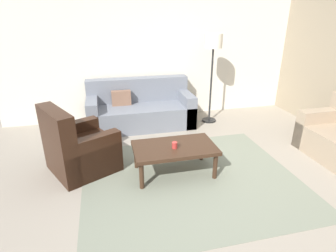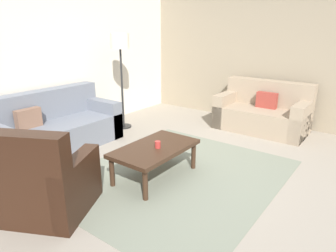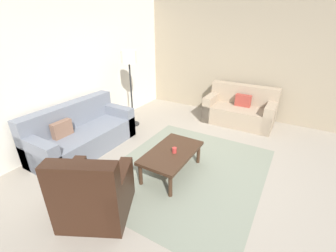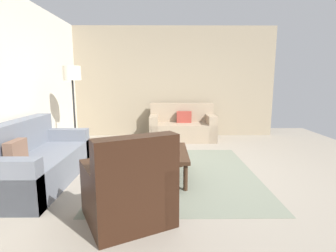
{
  "view_description": "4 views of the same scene",
  "coord_description": "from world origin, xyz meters",
  "px_view_note": "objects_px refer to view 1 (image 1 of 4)",
  "views": [
    {
      "loc": [
        -1.03,
        -2.97,
        2.06
      ],
      "look_at": [
        -0.26,
        0.22,
        0.7
      ],
      "focal_mm": 29.39,
      "sensor_mm": 36.0,
      "label": 1
    },
    {
      "loc": [
        -2.85,
        -2.0,
        1.82
      ],
      "look_at": [
        0.08,
        0.19,
        0.61
      ],
      "focal_mm": 32.35,
      "sensor_mm": 36.0,
      "label": 2
    },
    {
      "loc": [
        -2.86,
        -1.31,
        2.3
      ],
      "look_at": [
        -0.07,
        0.33,
        0.78
      ],
      "focal_mm": 24.32,
      "sensor_mm": 36.0,
      "label": 3
    },
    {
      "loc": [
        -4.0,
        0.2,
        1.45
      ],
      "look_at": [
        -0.03,
        0.17,
        0.76
      ],
      "focal_mm": 28.42,
      "sensor_mm": 36.0,
      "label": 4
    }
  ],
  "objects_px": {
    "couch_main": "(140,110)",
    "cup": "(175,145)",
    "armchair_leather": "(77,151)",
    "coffee_table": "(174,150)",
    "lamp_standing": "(213,50)"
  },
  "relations": [
    {
      "from": "lamp_standing",
      "to": "coffee_table",
      "type": "bearing_deg",
      "value": -124.49
    },
    {
      "from": "couch_main",
      "to": "armchair_leather",
      "type": "distance_m",
      "value": 1.88
    },
    {
      "from": "coffee_table",
      "to": "lamp_standing",
      "type": "height_order",
      "value": "lamp_standing"
    },
    {
      "from": "armchair_leather",
      "to": "lamp_standing",
      "type": "xyz_separation_m",
      "value": [
        2.48,
        1.36,
        1.1
      ]
    },
    {
      "from": "armchair_leather",
      "to": "cup",
      "type": "xyz_separation_m",
      "value": [
        1.27,
        -0.43,
        0.15
      ]
    },
    {
      "from": "armchair_leather",
      "to": "coffee_table",
      "type": "relative_size",
      "value": 0.98
    },
    {
      "from": "armchair_leather",
      "to": "cup",
      "type": "height_order",
      "value": "armchair_leather"
    },
    {
      "from": "armchair_leather",
      "to": "cup",
      "type": "distance_m",
      "value": 1.35
    },
    {
      "from": "couch_main",
      "to": "cup",
      "type": "xyz_separation_m",
      "value": [
        0.18,
        -1.96,
        0.16
      ]
    },
    {
      "from": "cup",
      "to": "lamp_standing",
      "type": "relative_size",
      "value": 0.05
    },
    {
      "from": "coffee_table",
      "to": "lamp_standing",
      "type": "relative_size",
      "value": 0.64
    },
    {
      "from": "couch_main",
      "to": "cup",
      "type": "distance_m",
      "value": 1.97
    },
    {
      "from": "couch_main",
      "to": "cup",
      "type": "height_order",
      "value": "couch_main"
    },
    {
      "from": "couch_main",
      "to": "lamp_standing",
      "type": "bearing_deg",
      "value": -6.81
    },
    {
      "from": "coffee_table",
      "to": "cup",
      "type": "height_order",
      "value": "cup"
    }
  ]
}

